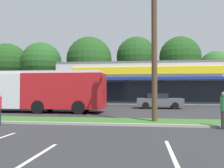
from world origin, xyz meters
TOP-DOWN VIEW (x-y plane):
  - grass_median at (0.00, 14.00)m, footprint 56.00×2.20m
  - curb_lip at (0.00, 12.78)m, footprint 56.00×0.24m
  - parking_stripe_2 at (1.93, 6.06)m, footprint 0.12×4.80m
  - parking_stripe_3 at (5.57, 7.07)m, footprint 0.12×4.80m
  - storefront_building at (4.97, 36.15)m, footprint 22.62×13.66m
  - tree_far_left at (-22.12, 45.21)m, footprint 7.91×7.91m
  - tree_left at (-13.89, 42.62)m, footprint 7.34×7.34m
  - tree_mid_left at (-5.11, 43.61)m, footprint 8.26×8.26m
  - tree_mid at (3.39, 46.81)m, footprint 7.66×7.66m
  - tree_mid_right at (11.41, 45.98)m, footprint 7.53×7.53m
  - tree_right at (17.91, 46.68)m, footprint 6.07×6.07m
  - utility_pole at (5.23, 13.86)m, footprint 3.07×2.40m
  - city_bus at (-3.92, 19.11)m, footprint 11.41×2.71m
  - car_1 at (6.26, 24.29)m, footprint 4.33×1.93m
  - car_3 at (-6.01, 24.67)m, footprint 4.35×1.95m
  - pedestrian_near_bench at (8.42, 12.36)m, footprint 0.34×0.34m

SIDE VIEW (x-z plane):
  - parking_stripe_2 at x=1.93m, z-range 0.00..0.01m
  - parking_stripe_3 at x=5.57m, z-range 0.00..0.01m
  - grass_median at x=0.00m, z-range 0.00..0.12m
  - curb_lip at x=0.00m, z-range 0.00..0.12m
  - car_1 at x=6.26m, z-range 0.03..1.47m
  - car_3 at x=-6.01m, z-range 0.03..1.48m
  - pedestrian_near_bench at x=8.42m, z-range 0.00..1.71m
  - city_bus at x=-3.92m, z-range 0.14..3.39m
  - storefront_building at x=4.97m, z-range 0.00..5.33m
  - utility_pole at x=5.23m, z-range 0.35..10.19m
  - tree_right at x=17.91m, z-range 1.40..10.30m
  - tree_left at x=-13.89m, z-range 1.57..12.07m
  - tree_far_left at x=-22.12m, z-range 1.54..12.56m
  - tree_mid_left at x=-5.11m, z-range 1.60..13.08m
  - tree_mid_right at x=11.41m, z-range 2.01..13.59m
  - tree_mid at x=3.39m, z-range 2.13..14.06m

